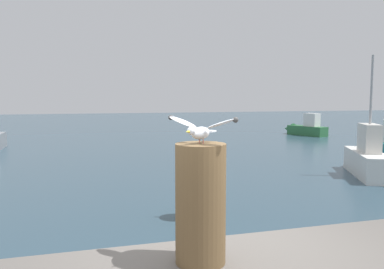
{
  "coord_description": "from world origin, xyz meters",
  "views": [
    {
      "loc": [
        -1.14,
        -3.46,
        2.61
      ],
      "look_at": [
        -0.22,
        -0.26,
        2.29
      ],
      "focal_mm": 36.48,
      "sensor_mm": 36.0,
      "label": 1
    }
  ],
  "objects_px": {
    "boat_green": "(304,128)",
    "boat_white": "(366,158)",
    "channel_buoy": "(188,196)",
    "seagull": "(200,129)",
    "mooring_post": "(201,204)"
  },
  "relations": [
    {
      "from": "seagull",
      "to": "boat_white",
      "type": "bearing_deg",
      "value": 43.68
    },
    {
      "from": "boat_green",
      "to": "channel_buoy",
      "type": "bearing_deg",
      "value": -128.96
    },
    {
      "from": "boat_white",
      "to": "channel_buoy",
      "type": "xyz_separation_m",
      "value": [
        -7.02,
        -2.95,
        -0.09
      ]
    },
    {
      "from": "boat_white",
      "to": "seagull",
      "type": "bearing_deg",
      "value": -136.32
    },
    {
      "from": "seagull",
      "to": "channel_buoy",
      "type": "distance_m",
      "value": 5.48
    },
    {
      "from": "seagull",
      "to": "boat_green",
      "type": "distance_m",
      "value": 24.81
    },
    {
      "from": "boat_green",
      "to": "boat_white",
      "type": "relative_size",
      "value": 0.88
    },
    {
      "from": "boat_green",
      "to": "seagull",
      "type": "bearing_deg",
      "value": -124.0
    },
    {
      "from": "channel_buoy",
      "to": "seagull",
      "type": "bearing_deg",
      "value": -104.39
    },
    {
      "from": "seagull",
      "to": "channel_buoy",
      "type": "height_order",
      "value": "seagull"
    },
    {
      "from": "seagull",
      "to": "boat_white",
      "type": "xyz_separation_m",
      "value": [
        8.3,
        7.93,
        -1.8
      ]
    },
    {
      "from": "mooring_post",
      "to": "channel_buoy",
      "type": "bearing_deg",
      "value": 75.63
    },
    {
      "from": "seagull",
      "to": "boat_green",
      "type": "height_order",
      "value": "seagull"
    },
    {
      "from": "boat_green",
      "to": "boat_white",
      "type": "height_order",
      "value": "boat_white"
    },
    {
      "from": "mooring_post",
      "to": "channel_buoy",
      "type": "height_order",
      "value": "mooring_post"
    }
  ]
}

